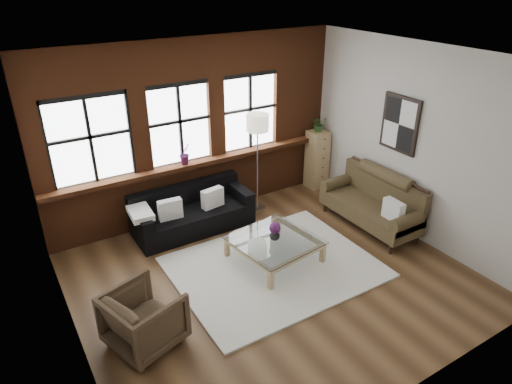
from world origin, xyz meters
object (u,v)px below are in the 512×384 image
armchair (144,319)px  coffee_table (274,250)px  dark_sofa (193,210)px  vintage_settee (370,201)px  vase (275,235)px  drawer_chest (317,160)px  floor_lamp (257,160)px

armchair → coffee_table: (2.33, 0.64, -0.19)m
dark_sofa → vintage_settee: bearing=-30.0°
vintage_settee → coffee_table: size_ratio=1.62×
vintage_settee → armchair: 4.39m
vase → drawer_chest: drawer_chest is taller
drawer_chest → floor_lamp: size_ratio=0.60×
coffee_table → armchair: bearing=-164.7°
armchair → floor_lamp: size_ratio=0.41×
dark_sofa → coffee_table: size_ratio=1.74×
dark_sofa → floor_lamp: 1.51m
coffee_table → drawer_chest: drawer_chest is taller
coffee_table → floor_lamp: floor_lamp is taller
vase → coffee_table: bearing=45.0°
armchair → drawer_chest: 5.18m
armchair → coffee_table: bearing=-92.4°
coffee_table → drawer_chest: bearing=38.6°
vintage_settee → coffee_table: vintage_settee is taller
dark_sofa → drawer_chest: (2.93, 0.24, 0.23)m
dark_sofa → drawer_chest: drawer_chest is taller
vintage_settee → coffee_table: 2.04m
dark_sofa → drawer_chest: 2.95m
vase → floor_lamp: bearing=67.0°
dark_sofa → vase: 1.70m
dark_sofa → vintage_settee: size_ratio=1.07×
vase → drawer_chest: 2.88m
dark_sofa → armchair: bearing=-126.9°
coffee_table → drawer_chest: (2.25, 1.79, 0.42)m
armchair → floor_lamp: bearing=-70.9°
vase → floor_lamp: floor_lamp is taller
vintage_settee → armchair: (-4.34, -0.63, -0.14)m
dark_sofa → coffee_table: bearing=-66.3°
drawer_chest → vintage_settee: bearing=-97.3°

